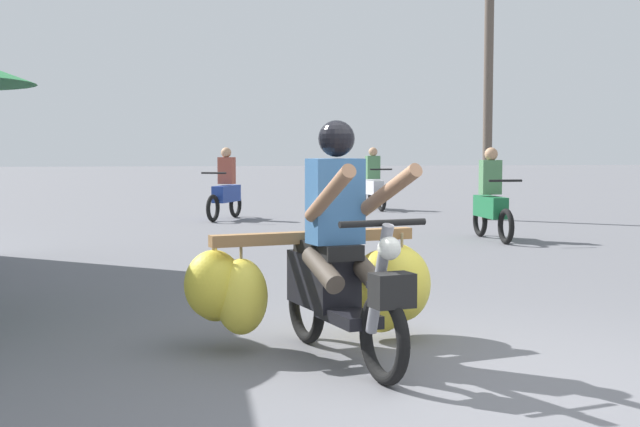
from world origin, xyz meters
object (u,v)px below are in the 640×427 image
Objects in this scene: motorbike_distant_ahead_left at (226,190)px; utility_pole at (489,68)px; motorbike_distant_ahead_right at (491,202)px; motorbike_main_loaded at (334,278)px; motorbike_distant_far_ahead at (373,184)px.

motorbike_distant_ahead_left is 5.58m from utility_pole.
motorbike_main_loaded is at bearing -117.32° from motorbike_distant_ahead_right.
utility_pole reaches higher than motorbike_distant_ahead_left.
motorbike_distant_ahead_left is at bearing 171.26° from utility_pole.
motorbike_distant_far_ahead is at bearing 77.33° from motorbike_main_loaded.
motorbike_main_loaded is 0.32× the size of utility_pole.
utility_pole reaches higher than motorbike_main_loaded.
utility_pole is at bearing -8.74° from motorbike_distant_ahead_left.
motorbike_distant_ahead_left is at bearing -146.43° from motorbike_distant_far_ahead.
motorbike_distant_ahead_left and motorbike_distant_ahead_right have the same top height.
motorbike_distant_ahead_right is at bearing -107.85° from utility_pole.
motorbike_distant_ahead_right is 0.28× the size of utility_pole.
motorbike_main_loaded reaches higher than motorbike_distant_ahead_left.
utility_pole is (1.14, 3.54, 2.36)m from motorbike_distant_ahead_right.
motorbike_distant_ahead_right and motorbike_distant_far_ahead have the same top height.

